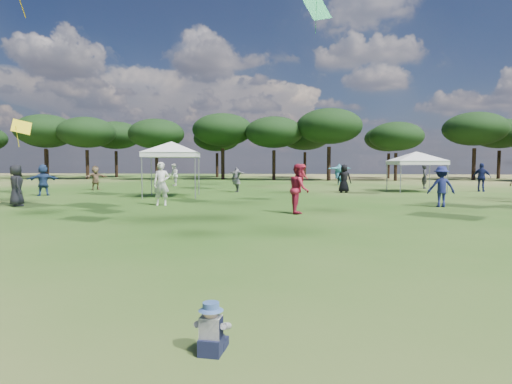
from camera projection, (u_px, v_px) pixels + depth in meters
tree_line at (320, 131)px, 48.12m from camera, size 108.78×17.63×7.77m
tent_left at (172, 144)px, 23.19m from camera, size 5.77×5.77×3.31m
tent_right at (416, 153)px, 27.39m from camera, size 6.13×6.13×2.88m
toddler at (212, 330)px, 4.16m from camera, size 0.35×0.39×0.51m
festival_crowd at (267, 179)px, 26.81m from camera, size 27.51×21.68×1.90m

